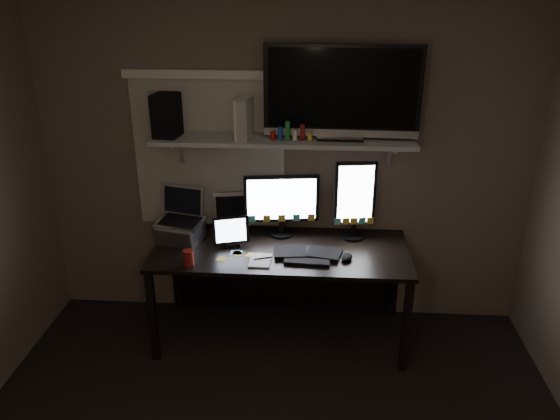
# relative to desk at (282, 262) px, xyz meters

# --- Properties ---
(back_wall) EXTENTS (3.60, 0.00, 3.60)m
(back_wall) POSITION_rel_desk_xyz_m (0.00, 0.25, 0.70)
(back_wall) COLOR #6E5C4F
(back_wall) RESTS_ON floor
(window_blinds) EXTENTS (1.10, 0.02, 1.10)m
(window_blinds) POSITION_rel_desk_xyz_m (-0.55, 0.24, 0.75)
(window_blinds) COLOR beige
(window_blinds) RESTS_ON back_wall
(desk) EXTENTS (1.80, 0.75, 0.73)m
(desk) POSITION_rel_desk_xyz_m (0.00, 0.00, 0.00)
(desk) COLOR black
(desk) RESTS_ON floor
(wall_shelf) EXTENTS (1.80, 0.35, 0.03)m
(wall_shelf) POSITION_rel_desk_xyz_m (0.00, 0.08, 0.91)
(wall_shelf) COLOR #B7B7B2
(wall_shelf) RESTS_ON back_wall
(monitor_landscape) EXTENTS (0.55, 0.13, 0.48)m
(monitor_landscape) POSITION_rel_desk_xyz_m (-0.01, 0.10, 0.41)
(monitor_landscape) COLOR black
(monitor_landscape) RESTS_ON desk
(monitor_portrait) EXTENTS (0.30, 0.10, 0.59)m
(monitor_portrait) POSITION_rel_desk_xyz_m (0.51, 0.10, 0.47)
(monitor_portrait) COLOR black
(monitor_portrait) RESTS_ON desk
(keyboard) EXTENTS (0.48, 0.21, 0.03)m
(keyboard) POSITION_rel_desk_xyz_m (0.19, -0.21, 0.19)
(keyboard) COLOR black
(keyboard) RESTS_ON desk
(mouse) EXTENTS (0.10, 0.13, 0.04)m
(mouse) POSITION_rel_desk_xyz_m (0.46, -0.26, 0.20)
(mouse) COLOR black
(mouse) RESTS_ON desk
(notepad) EXTENTS (0.14, 0.20, 0.01)m
(notepad) POSITION_rel_desk_xyz_m (-0.13, -0.32, 0.18)
(notepad) COLOR beige
(notepad) RESTS_ON desk
(tablet) EXTENTS (0.28, 0.18, 0.22)m
(tablet) POSITION_rel_desk_xyz_m (-0.35, -0.10, 0.29)
(tablet) COLOR black
(tablet) RESTS_ON desk
(file_sorter) EXTENTS (0.24, 0.15, 0.29)m
(file_sorter) POSITION_rel_desk_xyz_m (-0.39, 0.19, 0.32)
(file_sorter) COLOR black
(file_sorter) RESTS_ON desk
(laptop) EXTENTS (0.39, 0.34, 0.37)m
(laptop) POSITION_rel_desk_xyz_m (-0.73, -0.05, 0.36)
(laptop) COLOR silver
(laptop) RESTS_ON desk
(cup) EXTENTS (0.09, 0.09, 0.10)m
(cup) POSITION_rel_desk_xyz_m (-0.60, -0.40, 0.23)
(cup) COLOR maroon
(cup) RESTS_ON desk
(sticky_notes) EXTENTS (0.31, 0.26, 0.00)m
(sticky_notes) POSITION_rel_desk_xyz_m (-0.31, -0.26, 0.18)
(sticky_notes) COLOR gold
(sticky_notes) RESTS_ON desk
(tv) EXTENTS (1.05, 0.23, 0.62)m
(tv) POSITION_rel_desk_xyz_m (0.39, 0.09, 1.24)
(tv) COLOR black
(tv) RESTS_ON wall_shelf
(game_console) EXTENTS (0.11, 0.24, 0.28)m
(game_console) POSITION_rel_desk_xyz_m (-0.26, 0.06, 1.06)
(game_console) COLOR silver
(game_console) RESTS_ON wall_shelf
(speaker) EXTENTS (0.18, 0.21, 0.29)m
(speaker) POSITION_rel_desk_xyz_m (-0.80, 0.06, 1.07)
(speaker) COLOR black
(speaker) RESTS_ON wall_shelf
(bottles) EXTENTS (0.20, 0.06, 0.12)m
(bottles) POSITION_rel_desk_xyz_m (0.06, 0.01, 0.99)
(bottles) COLOR #A50F0C
(bottles) RESTS_ON wall_shelf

